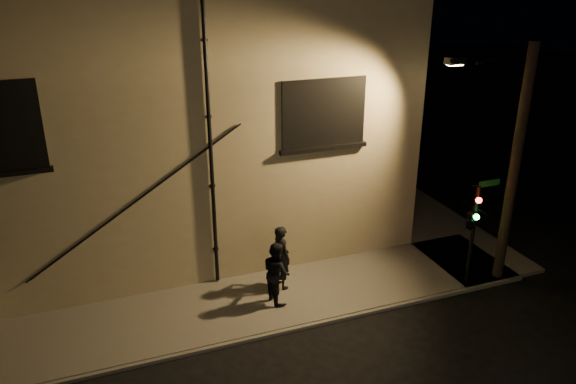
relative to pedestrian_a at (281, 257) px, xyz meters
name	(u,v)px	position (x,y,z in m)	size (l,w,h in m)	color
ground	(310,326)	(0.09, -1.98, -1.10)	(90.00, 90.00, 0.00)	black
sidewalk	(294,245)	(1.31, 2.41, -1.04)	(21.00, 16.00, 0.12)	#595750
building	(139,101)	(-2.91, 7.02, 3.31)	(16.20, 12.23, 8.80)	tan
pedestrian_a	(281,257)	(0.00, 0.00, 0.00)	(0.71, 0.47, 1.96)	black
pedestrian_b	(277,272)	(-0.38, -0.65, -0.08)	(0.88, 0.68, 1.81)	black
traffic_signal	(472,219)	(5.13, -1.79, 1.17)	(1.13, 1.86, 3.21)	black
streetlamp_pole	(511,162)	(6.34, -1.67, 2.70)	(2.02, 1.39, 7.15)	black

